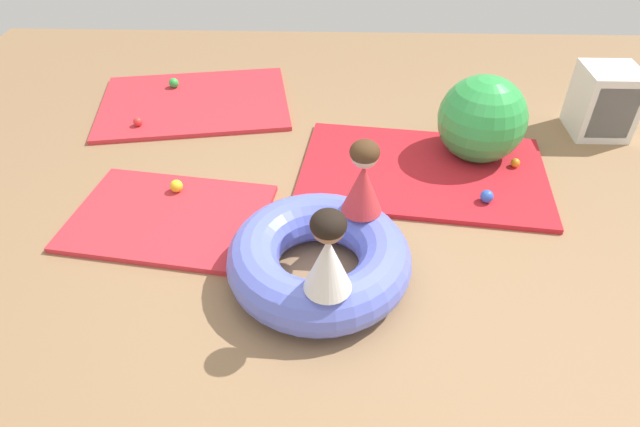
{
  "coord_description": "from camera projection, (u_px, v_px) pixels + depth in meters",
  "views": [
    {
      "loc": [
        -0.07,
        -2.36,
        2.36
      ],
      "look_at": [
        -0.14,
        0.14,
        0.34
      ],
      "focal_mm": 30.34,
      "sensor_mm": 36.0,
      "label": 1
    }
  ],
  "objects": [
    {
      "name": "storage_cube",
      "position": [
        605.0,
        103.0,
        4.43
      ],
      "size": [
        0.44,
        0.44,
        0.56
      ],
      "color": "white",
      "rests_on": "ground"
    },
    {
      "name": "gym_mat_front",
      "position": [
        195.0,
        102.0,
        5.0
      ],
      "size": [
        1.87,
        1.49,
        0.04
      ],
      "primitive_type": "cube",
      "rotation": [
        0.0,
        0.0,
        0.17
      ],
      "color": "red",
      "rests_on": "ground"
    },
    {
      "name": "ground_plane",
      "position": [
        342.0,
        271.0,
        3.32
      ],
      "size": [
        8.0,
        8.0,
        0.0
      ],
      "primitive_type": "plane",
      "color": "#93704C"
    },
    {
      "name": "play_ball_green",
      "position": [
        174.0,
        83.0,
        5.16
      ],
      "size": [
        0.09,
        0.09,
        0.09
      ],
      "primitive_type": "sphere",
      "color": "green",
      "rests_on": "gym_mat_front"
    },
    {
      "name": "gym_mat_far_left",
      "position": [
        423.0,
        172.0,
        4.12
      ],
      "size": [
        1.96,
        1.37,
        0.04
      ],
      "primitive_type": "cube",
      "rotation": [
        0.0,
        0.0,
        -0.12
      ],
      "color": "red",
      "rests_on": "ground"
    },
    {
      "name": "exercise_ball_large",
      "position": [
        482.0,
        119.0,
        4.11
      ],
      "size": [
        0.67,
        0.67,
        0.67
      ],
      "primitive_type": "sphere",
      "color": "green",
      "rests_on": "ground"
    },
    {
      "name": "play_ball_red",
      "position": [
        138.0,
        122.0,
        4.6
      ],
      "size": [
        0.08,
        0.08,
        0.08
      ],
      "primitive_type": "sphere",
      "color": "red",
      "rests_on": "gym_mat_front"
    },
    {
      "name": "inflatable_cushion",
      "position": [
        319.0,
        259.0,
        3.18
      ],
      "size": [
        1.09,
        1.09,
        0.31
      ],
      "primitive_type": "torus",
      "color": "#6070E5",
      "rests_on": "ground"
    },
    {
      "name": "child_in_white",
      "position": [
        328.0,
        253.0,
        2.64
      ],
      "size": [
        0.34,
        0.34,
        0.49
      ],
      "rotation": [
        0.0,
        0.0,
        5.18
      ],
      "color": "white",
      "rests_on": "inflatable_cushion"
    },
    {
      "name": "play_ball_blue",
      "position": [
        487.0,
        196.0,
        3.77
      ],
      "size": [
        0.09,
        0.09,
        0.09
      ],
      "primitive_type": "sphere",
      "color": "blue",
      "rests_on": "gym_mat_far_left"
    },
    {
      "name": "child_in_red",
      "position": [
        363.0,
        178.0,
        3.14
      ],
      "size": [
        0.32,
        0.32,
        0.48
      ],
      "rotation": [
        0.0,
        0.0,
        5.93
      ],
      "color": "red",
      "rests_on": "inflatable_cushion"
    },
    {
      "name": "gym_mat_near_right",
      "position": [
        169.0,
        217.0,
        3.69
      ],
      "size": [
        1.42,
        1.09,
        0.04
      ],
      "primitive_type": "cube",
      "rotation": [
        0.0,
        0.0,
        -0.14
      ],
      "color": "red",
      "rests_on": "ground"
    },
    {
      "name": "play_ball_yellow",
      "position": [
        176.0,
        186.0,
        3.86
      ],
      "size": [
        0.09,
        0.09,
        0.09
      ],
      "primitive_type": "sphere",
      "color": "yellow",
      "rests_on": "gym_mat_near_right"
    },
    {
      "name": "play_ball_orange",
      "position": [
        515.0,
        163.0,
        4.11
      ],
      "size": [
        0.07,
        0.07,
        0.07
      ],
      "primitive_type": "sphere",
      "color": "orange",
      "rests_on": "gym_mat_far_left"
    }
  ]
}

